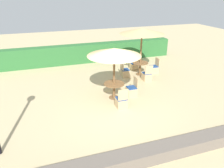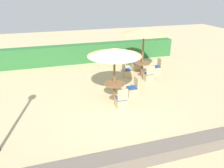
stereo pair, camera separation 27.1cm
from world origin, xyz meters
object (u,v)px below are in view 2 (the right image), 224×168
at_px(patio_chair_back_right_east, 156,69).
at_px(round_table_center, 114,87).
at_px(patio_chair_center_south, 121,102).
at_px(round_table_back_right, 142,66).
at_px(patio_chair_back_right_south, 148,76).
at_px(parasol_center, 114,52).
at_px(patio_chair_back_right_north, 136,66).
at_px(patio_chair_back_right_west, 127,72).
at_px(patio_chair_center_east, 132,91).
at_px(parasol_back_right, 144,31).

relative_size(patio_chair_back_right_east, round_table_center, 0.97).
bearing_deg(patio_chair_center_south, round_table_back_right, 53.80).
xyz_separation_m(patio_chair_back_right_south, parasol_center, (-2.48, -1.47, 1.97)).
xyz_separation_m(patio_chair_back_right_north, round_table_center, (-2.53, -3.41, 0.31)).
bearing_deg(patio_chair_back_right_north, patio_chair_back_right_west, 44.16).
xyz_separation_m(patio_chair_back_right_south, patio_chair_center_east, (-1.58, -1.51, 0.00)).
relative_size(patio_chair_back_right_west, patio_chair_center_south, 1.00).
distance_m(parasol_back_right, parasol_center, 3.52).
xyz_separation_m(patio_chair_back_right_east, parasol_center, (-3.44, -2.40, 1.97)).
relative_size(parasol_back_right, patio_chair_center_east, 2.98).
relative_size(patio_chair_back_right_north, patio_chair_back_right_west, 1.00).
bearing_deg(parasol_center, round_table_back_right, 44.34).
bearing_deg(patio_chair_back_right_west, parasol_center, -32.06).
distance_m(parasol_center, patio_chair_center_south, 2.19).
bearing_deg(parasol_back_right, patio_chair_center_south, -126.20).
height_order(round_table_back_right, patio_chair_back_right_west, patio_chair_back_right_west).
bearing_deg(round_table_center, patio_chair_back_right_east, 34.91).
distance_m(patio_chair_back_right_north, patio_chair_back_right_east, 1.36).
height_order(patio_chair_back_right_north, patio_chair_center_east, same).
relative_size(patio_chair_back_right_south, patio_chair_back_right_west, 1.00).
relative_size(parasol_center, patio_chair_center_south, 2.59).
bearing_deg(round_table_back_right, patio_chair_center_east, -122.86).
relative_size(parasol_back_right, parasol_center, 1.15).
distance_m(patio_chair_back_right_east, patio_chair_center_east, 3.53).
height_order(parasol_center, patio_chair_center_south, parasol_center).
bearing_deg(patio_chair_back_right_west, patio_chair_back_right_east, 89.40).
relative_size(patio_chair_back_right_west, patio_chair_center_east, 1.00).
height_order(round_table_back_right, patio_chair_center_east, patio_chair_center_east).
bearing_deg(patio_chair_back_right_north, patio_chair_center_south, 60.03).
xyz_separation_m(patio_chair_back_right_north, patio_chair_center_east, (-1.63, -3.45, 0.00)).
bearing_deg(patio_chair_back_right_south, patio_chair_back_right_west, 135.11).
xyz_separation_m(round_table_back_right, patio_chair_center_south, (-2.49, -3.40, -0.30)).
bearing_deg(patio_chair_center_south, patio_chair_back_right_east, 44.41).
bearing_deg(patio_chair_center_east, parasol_back_right, -32.86).
relative_size(patio_chair_back_right_east, parasol_center, 0.39).
bearing_deg(patio_chair_back_right_east, patio_chair_back_right_west, 89.40).
bearing_deg(patio_chair_back_right_south, patio_chair_back_right_east, 44.10).
height_order(patio_chair_back_right_east, parasol_center, parasol_center).
distance_m(parasol_center, patio_chair_center_east, 2.17).
distance_m(parasol_back_right, round_table_center, 4.05).
distance_m(patio_chair_back_right_west, patio_chair_back_right_east, 1.93).
bearing_deg(patio_chair_center_east, patio_chair_back_right_west, -14.12).
bearing_deg(patio_chair_back_right_north, patio_chair_back_right_east, 132.33).
xyz_separation_m(parasol_back_right, patio_chair_back_right_west, (-0.99, -0.02, -2.34)).
height_order(parasol_back_right, patio_chair_back_right_south, parasol_back_right).
height_order(parasol_back_right, patio_chair_center_south, parasol_back_right).
xyz_separation_m(patio_chair_back_right_east, round_table_center, (-3.44, -2.40, 0.31)).
height_order(patio_chair_back_right_south, round_table_center, patio_chair_back_right_south).
bearing_deg(round_table_center, round_table_back_right, 44.34).
xyz_separation_m(round_table_center, patio_chair_center_east, (0.90, -0.04, -0.31)).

